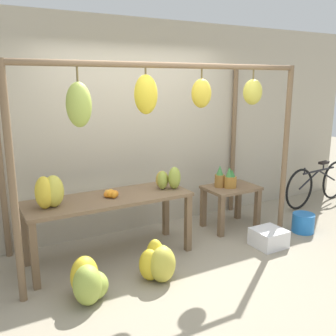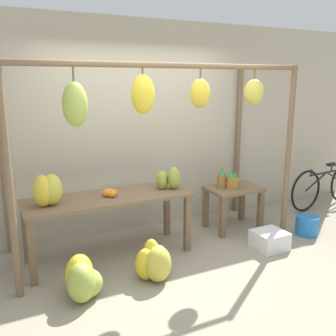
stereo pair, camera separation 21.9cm
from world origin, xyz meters
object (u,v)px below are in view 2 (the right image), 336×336
at_px(papaya_pile, 166,179).
at_px(parked_bicycle, 325,185).
at_px(pineapple_cluster, 229,180).
at_px(fruit_crate_white, 270,240).
at_px(banana_pile_on_table, 48,190).
at_px(banana_pile_ground_right, 154,262).
at_px(blue_bucket, 307,225).
at_px(banana_pile_ground_left, 82,280).
at_px(orange_pile, 110,193).

bearing_deg(papaya_pile, parked_bicycle, 3.85).
relative_size(pineapple_cluster, fruit_crate_white, 0.81).
distance_m(banana_pile_on_table, banana_pile_ground_right, 1.34).
bearing_deg(parked_bicycle, blue_bucket, -147.45).
bearing_deg(blue_bucket, parked_bicycle, 32.55).
bearing_deg(banana_pile_ground_left, parked_bicycle, 11.96).
height_order(blue_bucket, parked_bicycle, parked_bicycle).
relative_size(parked_bicycle, papaya_pile, 5.13).
bearing_deg(papaya_pile, banana_pile_ground_left, -150.52).
relative_size(banana_pile_on_table, banana_pile_ground_right, 0.78).
bearing_deg(pineapple_cluster, parked_bicycle, 3.21).
bearing_deg(banana_pile_ground_left, papaya_pile, 29.48).
bearing_deg(orange_pile, banana_pile_ground_left, -126.35).
height_order(banana_pile_on_table, papaya_pile, banana_pile_on_table).
height_order(fruit_crate_white, papaya_pile, papaya_pile).
bearing_deg(banana_pile_ground_right, orange_pile, 109.19).
xyz_separation_m(orange_pile, parked_bicycle, (3.71, 0.19, -0.43)).
relative_size(banana_pile_on_table, parked_bicycle, 0.21).
xyz_separation_m(pineapple_cluster, fruit_crate_white, (0.10, -0.74, -0.60)).
xyz_separation_m(banana_pile_ground_right, fruit_crate_white, (1.57, 0.03, -0.08)).
bearing_deg(fruit_crate_white, banana_pile_ground_right, -178.83).
height_order(banana_pile_ground_right, blue_bucket, banana_pile_ground_right).
bearing_deg(papaya_pile, banana_pile_ground_right, -124.53).
distance_m(banana_pile_on_table, blue_bucket, 3.36).
bearing_deg(banana_pile_ground_right, pineapple_cluster, 27.70).
relative_size(pineapple_cluster, banana_pile_ground_right, 0.68).
xyz_separation_m(banana_pile_ground_left, parked_bicycle, (4.23, 0.90, 0.17)).
bearing_deg(banana_pile_ground_left, banana_pile_ground_right, 0.88).
bearing_deg(parked_bicycle, pineapple_cluster, -176.79).
bearing_deg(banana_pile_ground_left, orange_pile, 53.65).
xyz_separation_m(banana_pile_ground_left, fruit_crate_white, (2.33, 0.04, -0.07)).
height_order(banana_pile_ground_left, fruit_crate_white, banana_pile_ground_left).
relative_size(orange_pile, fruit_crate_white, 0.46).
bearing_deg(pineapple_cluster, banana_pile_ground_left, -160.63).
height_order(banana_pile_on_table, blue_bucket, banana_pile_on_table).
bearing_deg(blue_bucket, orange_pile, 167.89).
xyz_separation_m(pineapple_cluster, papaya_pile, (-1.00, -0.09, 0.15)).
relative_size(banana_pile_ground_left, papaya_pile, 1.64).
bearing_deg(papaya_pile, pineapple_cluster, 5.12).
relative_size(orange_pile, parked_bicycle, 0.10).
relative_size(pineapple_cluster, blue_bucket, 1.03).
height_order(banana_pile_ground_left, papaya_pile, papaya_pile).
bearing_deg(blue_bucket, banana_pile_ground_left, -177.09).
relative_size(banana_pile_on_table, orange_pile, 2.04).
bearing_deg(blue_bucket, fruit_crate_white, -171.40).
height_order(banana_pile_on_table, banana_pile_ground_right, banana_pile_on_table).
distance_m(banana_pile_ground_left, banana_pile_ground_right, 0.76).
relative_size(banana_pile_ground_right, papaya_pile, 1.41).
bearing_deg(papaya_pile, banana_pile_on_table, -179.13).
bearing_deg(fruit_crate_white, papaya_pile, 149.42).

